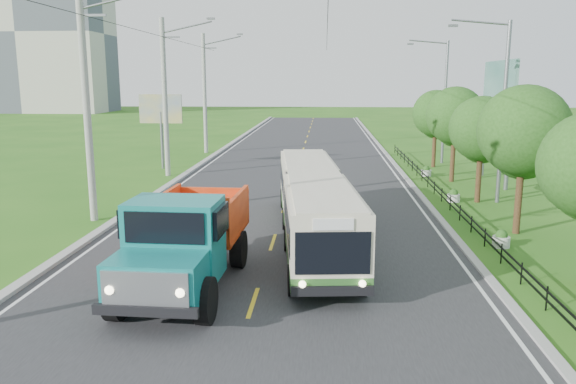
# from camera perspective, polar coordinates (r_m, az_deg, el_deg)

# --- Properties ---
(ground) EXTENTS (240.00, 240.00, 0.00)m
(ground) POSITION_cam_1_polar(r_m,az_deg,el_deg) (16.08, -3.56, -11.19)
(ground) COLOR #275F16
(ground) RESTS_ON ground
(road) EXTENTS (14.00, 120.00, 0.02)m
(road) POSITION_cam_1_polar(r_m,az_deg,el_deg) (35.32, 0.55, 1.28)
(road) COLOR #28282B
(road) RESTS_ON ground
(curb_left) EXTENTS (0.40, 120.00, 0.15)m
(curb_left) POSITION_cam_1_polar(r_m,az_deg,el_deg) (36.43, -10.84, 1.48)
(curb_left) COLOR #9E9E99
(curb_left) RESTS_ON ground
(curb_right) EXTENTS (0.30, 120.00, 0.10)m
(curb_right) POSITION_cam_1_polar(r_m,az_deg,el_deg) (35.64, 12.10, 1.18)
(curb_right) COLOR #9E9E99
(curb_right) RESTS_ON ground
(edge_line_left) EXTENTS (0.12, 120.00, 0.00)m
(edge_line_left) POSITION_cam_1_polar(r_m,az_deg,el_deg) (36.30, -9.99, 1.39)
(edge_line_left) COLOR silver
(edge_line_left) RESTS_ON road
(edge_line_right) EXTENTS (0.12, 120.00, 0.00)m
(edge_line_right) POSITION_cam_1_polar(r_m,az_deg,el_deg) (35.58, 11.30, 1.15)
(edge_line_right) COLOR silver
(edge_line_right) RESTS_ON road
(centre_dash) EXTENTS (0.12, 2.20, 0.00)m
(centre_dash) POSITION_cam_1_polar(r_m,az_deg,el_deg) (16.07, -3.56, -11.11)
(centre_dash) COLOR yellow
(centre_dash) RESTS_ON road
(railing_right) EXTENTS (0.04, 40.00, 0.60)m
(railing_right) POSITION_cam_1_polar(r_m,az_deg,el_deg) (29.94, 15.35, -0.38)
(railing_right) COLOR black
(railing_right) RESTS_ON ground
(pole_near) EXTENTS (3.51, 0.32, 10.00)m
(pole_near) POSITION_cam_1_polar(r_m,az_deg,el_deg) (25.86, -19.71, 8.31)
(pole_near) COLOR gray
(pole_near) RESTS_ON ground
(pole_mid) EXTENTS (3.51, 0.32, 10.00)m
(pole_mid) POSITION_cam_1_polar(r_m,az_deg,el_deg) (37.18, -12.34, 9.40)
(pole_mid) COLOR gray
(pole_mid) RESTS_ON ground
(pole_far) EXTENTS (3.51, 0.32, 10.00)m
(pole_far) POSITION_cam_1_polar(r_m,az_deg,el_deg) (48.83, -8.43, 9.92)
(pole_far) COLOR gray
(pole_far) RESTS_ON ground
(tree_third) EXTENTS (3.60, 3.62, 6.00)m
(tree_third) POSITION_cam_1_polar(r_m,az_deg,el_deg) (24.30, 22.84, 5.31)
(tree_third) COLOR #382314
(tree_third) RESTS_ON ground
(tree_fourth) EXTENTS (3.24, 3.31, 5.40)m
(tree_fourth) POSITION_cam_1_polar(r_m,az_deg,el_deg) (30.04, 19.11, 5.78)
(tree_fourth) COLOR #382314
(tree_fourth) RESTS_ON ground
(tree_fifth) EXTENTS (3.48, 3.52, 5.80)m
(tree_fifth) POSITION_cam_1_polar(r_m,az_deg,el_deg) (35.83, 16.64, 7.14)
(tree_fifth) COLOR #382314
(tree_fifth) RESTS_ON ground
(tree_back) EXTENTS (3.30, 3.36, 5.50)m
(tree_back) POSITION_cam_1_polar(r_m,az_deg,el_deg) (41.71, 14.82, 7.48)
(tree_back) COLOR #382314
(tree_back) RESTS_ON ground
(streetlight_mid) EXTENTS (3.02, 0.20, 9.07)m
(streetlight_mid) POSITION_cam_1_polar(r_m,az_deg,el_deg) (30.04, 20.80, 8.19)
(streetlight_mid) COLOR slate
(streetlight_mid) RESTS_ON ground
(streetlight_far) EXTENTS (3.02, 0.20, 9.07)m
(streetlight_far) POSITION_cam_1_polar(r_m,az_deg,el_deg) (43.63, 15.47, 9.24)
(streetlight_far) COLOR slate
(streetlight_far) RESTS_ON ground
(planter_near) EXTENTS (0.64, 0.64, 0.67)m
(planter_near) POSITION_cam_1_polar(r_m,az_deg,el_deg) (22.54, 20.84, -4.53)
(planter_near) COLOR silver
(planter_near) RESTS_ON ground
(planter_mid) EXTENTS (0.64, 0.64, 0.67)m
(planter_mid) POSITION_cam_1_polar(r_m,az_deg,el_deg) (30.07, 16.47, -0.42)
(planter_mid) COLOR silver
(planter_mid) RESTS_ON ground
(planter_far) EXTENTS (0.64, 0.64, 0.67)m
(planter_far) POSITION_cam_1_polar(r_m,az_deg,el_deg) (37.79, 13.87, 2.03)
(planter_far) COLOR silver
(planter_far) RESTS_ON ground
(billboard_left) EXTENTS (3.00, 0.20, 5.20)m
(billboard_left) POSITION_cam_1_polar(r_m,az_deg,el_deg) (40.46, -12.80, 7.77)
(billboard_left) COLOR slate
(billboard_left) RESTS_ON ground
(billboard_right) EXTENTS (0.24, 6.00, 7.30)m
(billboard_right) POSITION_cam_1_polar(r_m,az_deg,el_deg) (36.25, 20.64, 9.30)
(billboard_right) COLOR slate
(billboard_right) RESTS_ON ground
(apartment_near) EXTENTS (28.00, 14.00, 30.00)m
(apartment_near) POSITION_cam_1_polar(r_m,az_deg,el_deg) (123.95, -24.40, 14.39)
(apartment_near) COLOR #B7B2A3
(apartment_near) RESTS_ON ground
(bus) EXTENTS (3.55, 13.99, 2.67)m
(bus) POSITION_cam_1_polar(r_m,az_deg,el_deg) (21.58, 2.57, -0.86)
(bus) COLOR #2E6127
(bus) RESTS_ON ground
(dump_truck) EXTENTS (2.97, 7.06, 2.92)m
(dump_truck) POSITION_cam_1_polar(r_m,az_deg,el_deg) (16.89, -10.38, -4.30)
(dump_truck) COLOR #147A79
(dump_truck) RESTS_ON ground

